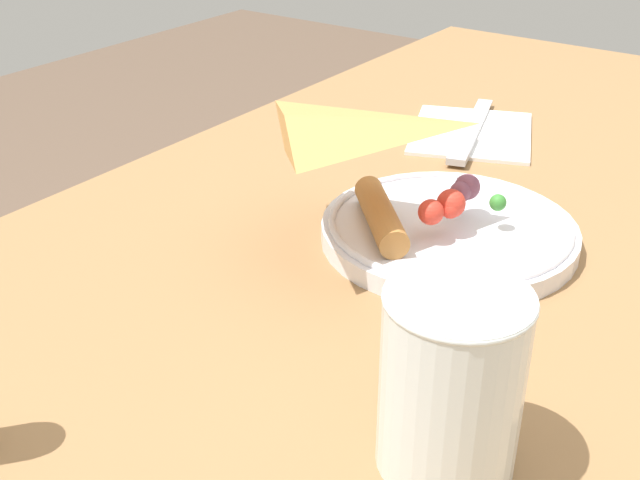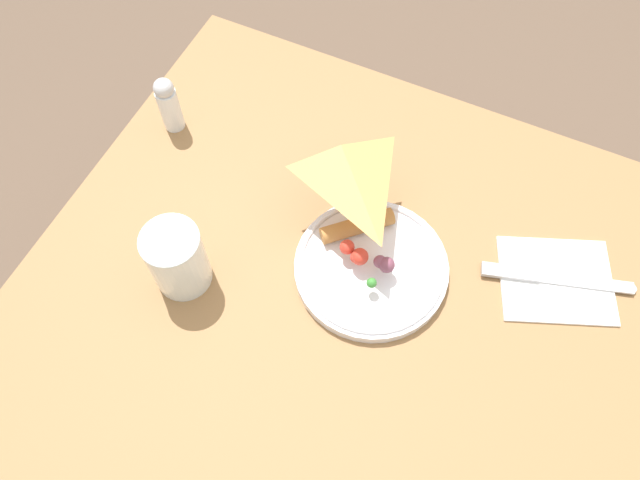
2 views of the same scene
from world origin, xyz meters
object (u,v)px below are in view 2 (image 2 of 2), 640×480
object	(u,v)px
plate_pizza	(372,267)
milk_glass	(177,259)
napkin_folded	(556,280)
salt_shaker	(168,104)
dining_table	(414,381)
butter_knife	(549,277)

from	to	relation	value
plate_pizza	milk_glass	world-z (taller)	milk_glass
napkin_folded	plate_pizza	bearing A→B (deg)	-158.02
salt_shaker	dining_table	bearing A→B (deg)	-21.35
napkin_folded	butter_knife	xyz separation A→B (m)	(-0.01, -0.00, 0.00)
milk_glass	salt_shaker	world-z (taller)	milk_glass
milk_glass	butter_knife	size ratio (longest dim) A/B	0.52
dining_table	napkin_folded	world-z (taller)	napkin_folded
milk_glass	napkin_folded	distance (m)	0.51
dining_table	butter_knife	size ratio (longest dim) A/B	5.44
butter_knife	salt_shaker	xyz separation A→B (m)	(-0.60, 0.01, 0.04)
plate_pizza	dining_table	bearing A→B (deg)	-37.80
salt_shaker	plate_pizza	bearing A→B (deg)	-15.56
salt_shaker	butter_knife	bearing A→B (deg)	-1.32
plate_pizza	napkin_folded	world-z (taller)	plate_pizza
dining_table	milk_glass	bearing A→B (deg)	-175.19
napkin_folded	butter_knife	bearing A→B (deg)	-163.17
dining_table	salt_shaker	size ratio (longest dim) A/B	11.26
butter_knife	salt_shaker	bearing A→B (deg)	161.85
napkin_folded	butter_knife	world-z (taller)	butter_knife
dining_table	milk_glass	distance (m)	0.37
dining_table	napkin_folded	distance (m)	0.24
milk_glass	napkin_folded	world-z (taller)	milk_glass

